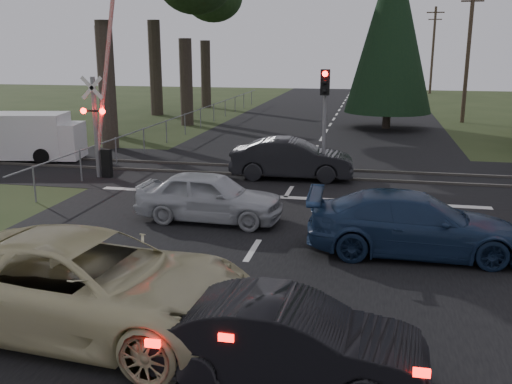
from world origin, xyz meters
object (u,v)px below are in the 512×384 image
(utility_pole_mid, at_px, (468,49))
(cream_coupe, at_px, (89,284))
(crossing_signal, at_px, (101,124))
(dark_car_far, at_px, (292,159))
(blue_sedan, at_px, (415,224))
(utility_pole_far, at_px, (433,49))
(silver_car, at_px, (210,197))
(dark_hatchback, at_px, (289,341))
(white_van, at_px, (22,137))
(traffic_signal_center, at_px, (325,106))

(utility_pole_mid, height_order, cream_coupe, utility_pole_mid)
(crossing_signal, relative_size, dark_car_far, 1.52)
(blue_sedan, bearing_deg, utility_pole_far, -7.20)
(utility_pole_mid, height_order, silver_car, utility_pole_mid)
(utility_pole_mid, bearing_deg, silver_car, -112.40)
(dark_hatchback, xyz_separation_m, white_van, (-14.06, 14.76, 0.38))
(dark_hatchback, bearing_deg, traffic_signal_center, 5.10)
(traffic_signal_center, height_order, cream_coupe, traffic_signal_center)
(crossing_signal, xyz_separation_m, silver_car, (5.55, -4.59, -1.34))
(utility_pole_mid, relative_size, white_van, 1.62)
(white_van, bearing_deg, crossing_signal, -37.89)
(cream_coupe, distance_m, silver_car, 6.73)
(crossing_signal, distance_m, traffic_signal_center, 8.36)
(cream_coupe, relative_size, white_van, 1.12)
(cream_coupe, height_order, white_van, white_van)
(silver_car, relative_size, blue_sedan, 0.82)
(utility_pole_mid, relative_size, dark_hatchback, 2.23)
(crossing_signal, relative_size, silver_car, 1.66)
(utility_pole_mid, xyz_separation_m, blue_sedan, (-4.66, -26.39, -3.98))
(utility_pole_far, height_order, blue_sedan, utility_pole_far)
(utility_pole_mid, xyz_separation_m, dark_hatchback, (-6.79, -32.43, -4.06))
(silver_car, relative_size, white_van, 0.76)
(utility_pole_mid, bearing_deg, blue_sedan, -100.01)
(cream_coupe, distance_m, blue_sedan, 7.73)
(dark_hatchback, xyz_separation_m, silver_car, (-3.43, 7.63, 0.05))
(dark_hatchback, distance_m, white_van, 20.39)
(crossing_signal, relative_size, dark_hatchback, 1.73)
(crossing_signal, relative_size, blue_sedan, 1.36)
(blue_sedan, height_order, dark_car_far, dark_car_far)
(utility_pole_mid, distance_m, dark_hatchback, 33.38)
(white_van, bearing_deg, dark_car_far, -17.26)
(crossing_signal, distance_m, white_van, 5.77)
(cream_coupe, distance_m, dark_car_far, 12.71)
(traffic_signal_center, height_order, blue_sedan, traffic_signal_center)
(silver_car, xyz_separation_m, blue_sedan, (5.56, -1.59, 0.03))
(crossing_signal, distance_m, cream_coupe, 12.57)
(utility_pole_far, height_order, cream_coupe, utility_pole_far)
(traffic_signal_center, height_order, white_van, traffic_signal_center)
(traffic_signal_center, relative_size, utility_pole_mid, 0.46)
(blue_sedan, distance_m, white_van, 18.40)
(crossing_signal, relative_size, traffic_signal_center, 1.70)
(silver_car, bearing_deg, cream_coupe, -179.47)
(dark_car_far, bearing_deg, crossing_signal, 97.02)
(silver_car, distance_m, dark_car_far, 6.06)
(dark_hatchback, bearing_deg, silver_car, 26.21)
(crossing_signal, distance_m, utility_pole_mid, 25.78)
(white_van, bearing_deg, traffic_signal_center, -18.36)
(cream_coupe, bearing_deg, dark_car_far, -3.00)
(white_van, bearing_deg, blue_sedan, -39.63)
(crossing_signal, height_order, dark_hatchback, crossing_signal)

